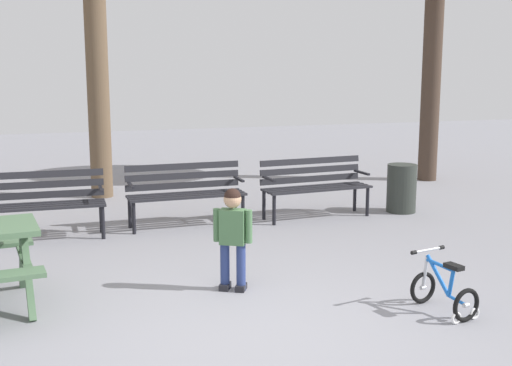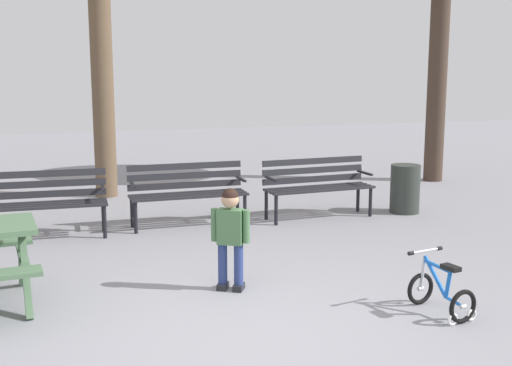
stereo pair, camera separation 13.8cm
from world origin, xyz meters
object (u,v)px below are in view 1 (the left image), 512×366
Objects in this scene: kids_bicycle at (444,291)px; child_standing at (233,231)px; park_bench_far_left at (40,199)px; park_bench_right at (314,182)px; trash_bin at (402,188)px; park_bench_left at (185,189)px.

child_standing is at bearing 143.87° from kids_bicycle.
park_bench_right is at bearing 0.38° from park_bench_far_left.
child_standing reaches higher than kids_bicycle.
kids_bicycle is (1.61, -1.17, -0.39)m from child_standing.
park_bench_far_left is at bearing 179.02° from trash_bin.
child_standing is (-2.04, -2.69, 0.08)m from park_bench_right.
park_bench_left is 1.90m from park_bench_right.
kids_bicycle is at bearing -69.57° from park_bench_left.
park_bench_right is 2.25× the size of trash_bin.
park_bench_right is at bearing -2.30° from park_bench_left.
park_bench_right is 1.40m from trash_bin.
trash_bin is (3.42, 2.58, -0.23)m from child_standing.
park_bench_right is (1.89, -0.08, 0.00)m from park_bench_left.
park_bench_left is at bearing 3.05° from park_bench_far_left.
park_bench_left is at bearing 177.70° from park_bench_right.
park_bench_far_left is 1.59× the size of child_standing.
park_bench_far_left and park_bench_left have the same top height.
park_bench_far_left is at bearing 123.35° from child_standing.
park_bench_right is (3.79, 0.02, 0.00)m from park_bench_far_left.
park_bench_left is (1.90, 0.10, 0.00)m from park_bench_far_left.
park_bench_left is at bearing 110.43° from kids_bicycle.
child_standing is at bearing -142.97° from trash_bin.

